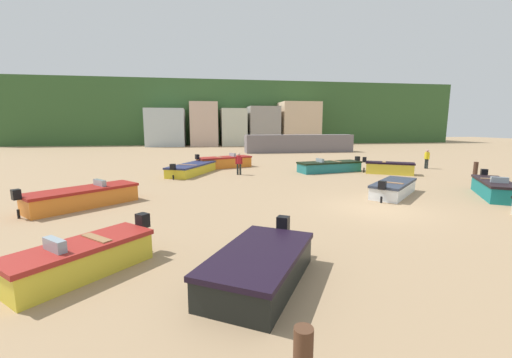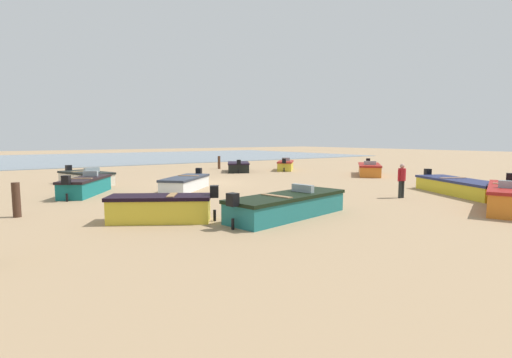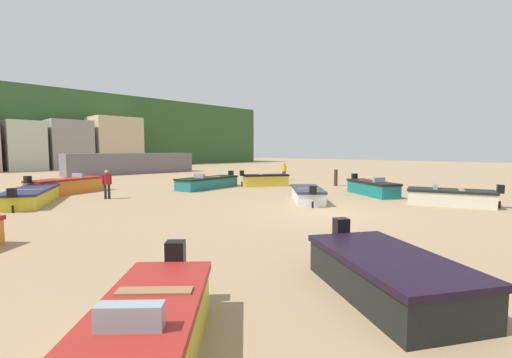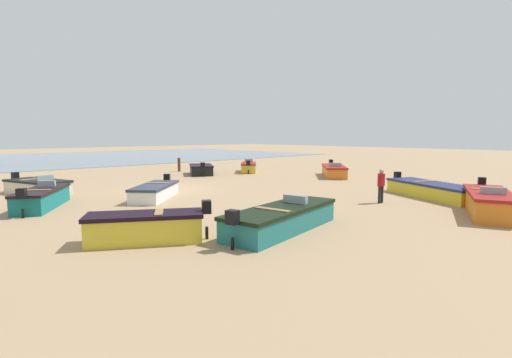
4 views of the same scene
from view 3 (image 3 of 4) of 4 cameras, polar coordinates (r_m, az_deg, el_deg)
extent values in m
plane|color=#A1825F|center=(15.32, 10.64, -5.47)|extent=(160.00, 160.00, 0.00)
cube|color=#33582B|center=(75.62, -35.60, 6.45)|extent=(90.00, 32.00, 12.21)
cube|color=slate|center=(42.57, -19.74, 2.44)|extent=(14.78, 2.40, 2.38)
cube|color=beige|center=(56.56, -34.07, 4.55)|extent=(4.48, 6.04, 6.62)
cube|color=gray|center=(57.43, -28.54, 4.99)|extent=(5.55, 5.13, 7.04)
cube|color=beige|center=(60.23, -22.35, 5.60)|extent=(7.11, 6.15, 7.94)
cube|color=orange|center=(24.74, -28.73, -1.13)|extent=(4.82, 3.13, 0.83)
cube|color=maroon|center=(24.70, -28.78, -0.04)|extent=(4.94, 3.24, 0.12)
cube|color=black|center=(23.22, -33.58, -0.07)|extent=(0.38, 0.40, 0.40)
cylinder|color=black|center=(23.29, -33.48, -2.18)|extent=(0.13, 0.13, 0.41)
cube|color=#8C9EA8|center=(25.20, -27.37, 0.55)|extent=(0.52, 0.88, 0.28)
cube|color=#956D4B|center=(24.34, -29.84, -0.03)|extent=(0.70, 1.24, 0.08)
cube|color=black|center=(7.07, 20.92, -15.09)|extent=(3.15, 3.70, 0.67)
cube|color=black|center=(6.95, 21.02, -12.04)|extent=(3.27, 3.83, 0.12)
cube|color=black|center=(8.43, 13.91, -7.65)|extent=(0.42, 0.41, 0.40)
cylinder|color=black|center=(8.62, 13.81, -12.46)|extent=(0.14, 0.14, 0.33)
cube|color=beige|center=(19.48, 29.39, -2.84)|extent=(2.64, 4.01, 0.67)
cube|color=black|center=(19.43, 29.44, -1.69)|extent=(2.74, 4.13, 0.12)
cube|color=black|center=(19.63, 35.40, -1.37)|extent=(0.39, 0.37, 0.40)
cylinder|color=black|center=(19.71, 35.30, -3.50)|extent=(0.13, 0.13, 0.33)
cube|color=#8C9EA8|center=(19.39, 27.55, -1.03)|extent=(0.93, 0.48, 0.28)
cube|color=#92774D|center=(19.46, 30.81, -1.59)|extent=(1.31, 0.64, 0.08)
cube|color=#146F6F|center=(21.94, 18.65, -1.60)|extent=(3.12, 3.99, 0.73)
cube|color=black|center=(21.90, 18.68, -0.50)|extent=(3.24, 4.12, 0.12)
cube|color=black|center=(23.75, 15.98, 0.39)|extent=(0.42, 0.41, 0.40)
cylinder|color=black|center=(23.82, 15.94, -1.50)|extent=(0.14, 0.14, 0.37)
cube|color=#8C9EA8|center=(21.29, 19.66, -0.13)|extent=(0.71, 0.55, 0.28)
cube|color=#8A6645|center=(22.31, 18.02, -0.26)|extent=(0.99, 0.74, 0.08)
cube|color=gold|center=(4.89, -17.61, -24.25)|extent=(3.07, 3.17, 0.68)
cube|color=maroon|center=(4.71, -17.74, -19.97)|extent=(3.20, 3.29, 0.12)
cube|color=black|center=(6.28, -13.18, -11.76)|extent=(0.42, 0.42, 0.40)
cylinder|color=black|center=(6.54, -13.05, -18.10)|extent=(0.14, 0.14, 0.34)
cube|color=#8C9EA8|center=(4.14, -20.12, -20.60)|extent=(0.65, 0.63, 0.28)
cube|color=#946941|center=(5.05, -16.44, -17.59)|extent=(0.90, 0.86, 0.08)
cube|color=gold|center=(26.05, 1.61, -0.34)|extent=(3.39, 2.68, 0.77)
cube|color=black|center=(26.02, 1.61, 0.64)|extent=(3.52, 2.80, 0.12)
cube|color=black|center=(25.60, -2.35, 0.97)|extent=(0.41, 0.42, 0.40)
cylinder|color=black|center=(25.66, -2.35, -0.85)|extent=(0.14, 0.14, 0.39)
cube|color=olive|center=(25.91, 0.73, 0.73)|extent=(0.70, 0.93, 0.08)
cube|color=white|center=(18.49, 8.49, -2.74)|extent=(3.75, 3.65, 0.61)
cube|color=#2B3242|center=(18.45, 8.51, -1.63)|extent=(3.88, 3.78, 0.12)
cube|color=black|center=(16.33, 9.39, -1.82)|extent=(0.42, 0.42, 0.40)
cylinder|color=black|center=(16.43, 9.36, -4.23)|extent=(0.14, 0.14, 0.30)
cube|color=#956943|center=(17.96, 8.69, -1.64)|extent=(0.96, 1.00, 0.08)
cube|color=#1E6E71|center=(24.74, -7.97, -0.75)|extent=(5.17, 2.43, 0.69)
cube|color=black|center=(24.71, -7.98, 0.19)|extent=(5.28, 2.53, 0.12)
cube|color=black|center=(26.73, -4.17, 0.95)|extent=(0.34, 0.37, 0.40)
cylinder|color=black|center=(26.80, -4.16, -0.67)|extent=(0.12, 0.12, 0.35)
cube|color=#8C9EA8|center=(24.06, -9.37, 0.52)|extent=(0.37, 0.92, 0.28)
cube|color=olive|center=(25.17, -7.04, 0.39)|extent=(0.48, 1.29, 0.08)
cube|color=gold|center=(20.92, -33.23, -2.56)|extent=(3.70, 5.39, 0.64)
cube|color=#21274F|center=(20.88, -33.28, -1.53)|extent=(3.81, 5.52, 0.12)
cube|color=black|center=(18.19, -35.37, -1.87)|extent=(0.41, 0.39, 0.40)
cylinder|color=black|center=(18.28, -35.26, -4.11)|extent=(0.13, 0.13, 0.32)
cube|color=#9D6D4B|center=(20.25, -33.72, -1.58)|extent=(1.36, 0.81, 0.08)
cylinder|color=#422A1E|center=(26.89, 13.06, 0.20)|extent=(0.27, 0.27, 1.24)
cylinder|color=black|center=(20.94, -23.13, -1.90)|extent=(0.15, 0.15, 0.82)
cylinder|color=black|center=(20.88, -23.65, -1.94)|extent=(0.15, 0.15, 0.82)
cylinder|color=#AA1A22|center=(20.84, -23.45, -0.01)|extent=(0.36, 0.36, 0.58)
cylinder|color=#AA1A22|center=(20.92, -22.88, -0.09)|extent=(0.09, 0.09, 0.54)
cylinder|color=#AA1A22|center=(20.78, -24.02, -0.15)|extent=(0.09, 0.09, 0.54)
sphere|color=tan|center=(20.82, -23.49, 1.09)|extent=(0.23, 0.23, 0.22)
cylinder|color=#222827|center=(31.13, 4.82, 0.52)|extent=(0.16, 0.16, 0.82)
cylinder|color=#222827|center=(31.23, 4.51, 0.53)|extent=(0.16, 0.16, 0.82)
cylinder|color=gold|center=(31.14, 4.67, 1.81)|extent=(0.38, 0.38, 0.58)
cylinder|color=gold|center=(31.02, 5.01, 1.72)|extent=(0.10, 0.10, 0.54)
cylinder|color=gold|center=(31.26, 4.33, 1.75)|extent=(0.10, 0.10, 0.54)
sphere|color=tan|center=(31.12, 4.68, 2.55)|extent=(0.25, 0.25, 0.22)
camera|label=1|loc=(6.47, 86.48, 8.39)|focal=22.61mm
camera|label=2|loc=(38.25, -7.04, 4.86)|focal=27.05mm
camera|label=4|loc=(37.11, -4.49, 5.53)|focal=26.74mm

